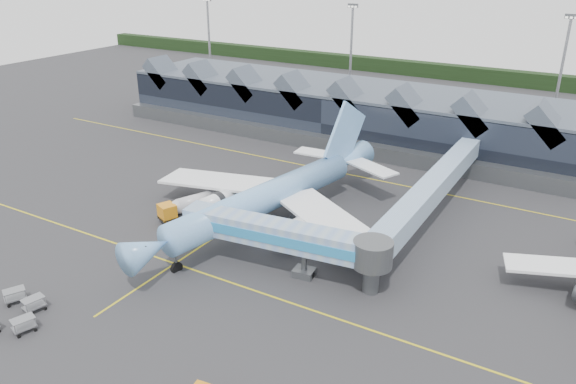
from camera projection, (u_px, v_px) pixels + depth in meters
The scene contains 9 objects.
ground at pixel (217, 236), 71.20m from camera, with size 260.00×260.00×0.00m, color #2A2A2C.
taxi_stripes at pixel (260, 207), 79.11m from camera, with size 120.00×60.00×0.01m.
tree_line_far at pixel (455, 72), 157.44m from camera, with size 260.00×4.00×4.00m, color black.
terminal at pixel (343, 110), 109.11m from camera, with size 90.00×22.25×12.52m.
light_masts at pixel (504, 71), 106.14m from camera, with size 132.40×42.56×22.45m.
main_airliner at pixel (272, 195), 72.87m from camera, with size 37.20×43.32×13.97m.
jet_bridge at pixel (296, 240), 61.05m from camera, with size 24.30×6.15×6.10m.
fuel_truck at pixel (190, 205), 75.87m from camera, with size 5.11×8.53×2.92m.
baggage_carts at pixel (15, 312), 54.77m from camera, with size 7.14×7.05×1.45m.
Camera 1 is at (39.93, -49.85, 33.21)m, focal length 35.00 mm.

